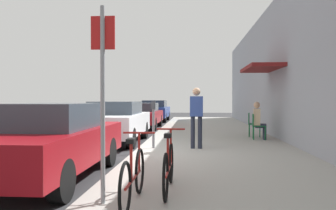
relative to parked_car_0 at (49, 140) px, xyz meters
name	(u,v)px	position (x,y,z in m)	size (l,w,h in m)	color
ground_plane	(132,157)	(1.10, 2.52, -0.73)	(60.00, 60.00, 0.00)	#2D2D30
sidewalk_slab	(215,146)	(3.35, 4.52, -0.67)	(4.50, 32.00, 0.12)	#9E9B93
building_facade	(295,64)	(5.74, 4.54, 1.84)	(1.40, 32.00, 5.15)	#999EA8
parked_car_0	(49,140)	(0.00, 0.00, 0.00)	(1.80, 4.40, 1.42)	maroon
parked_car_1	(116,121)	(0.00, 5.44, 0.01)	(1.80, 4.40, 1.42)	silver
parked_car_2	(142,115)	(0.00, 11.31, -0.04)	(1.80, 4.40, 1.31)	maroon
parked_car_3	(155,110)	(0.00, 17.05, 0.01)	(1.80, 4.40, 1.43)	navy
parking_meter	(153,121)	(1.55, 3.42, 0.15)	(0.12, 0.10, 1.32)	slate
street_sign	(103,88)	(1.50, -1.75, 0.91)	(0.32, 0.06, 2.60)	gray
bicycle_0	(133,177)	(1.91, -1.76, -0.26)	(0.46, 1.71, 0.90)	black
bicycle_1	(169,167)	(2.32, -1.10, -0.26)	(0.46, 1.71, 0.90)	black
cafe_chair_0	(257,125)	(4.84, 5.78, -0.11)	(0.49, 0.49, 0.87)	#14592D
seated_patron_0	(259,119)	(4.90, 5.77, 0.08)	(0.46, 0.40, 1.29)	#232838
cafe_chair_1	(252,123)	(4.84, 6.67, -0.11)	(0.52, 0.52, 0.87)	#14592D
pedestrian_standing	(196,113)	(2.76, 3.43, 0.39)	(0.36, 0.22, 1.70)	#232838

